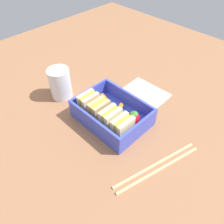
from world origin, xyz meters
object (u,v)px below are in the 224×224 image
object	(u,v)px
sandwich_center_left	(110,118)
drinking_glass	(60,83)
folded_napkin	(145,93)
sandwich_left	(123,127)
chopstick_pair	(157,166)
sandwich_center_right	(89,103)
carrot_stick_far_left	(118,110)
sandwich_center	(99,110)
carrot_stick_left	(105,100)
strawberry_far_left	(134,118)

from	to	relation	value
sandwich_center_left	drinking_glass	world-z (taller)	drinking_glass
drinking_glass	folded_napkin	xyz separation A→B (cm)	(-15.63, -17.04, -3.98)
sandwich_left	chopstick_pair	xyz separation A→B (cm)	(-10.26, 0.50, -3.30)
sandwich_center_right	carrot_stick_far_left	xyz separation A→B (cm)	(-5.47, -4.70, -1.85)
sandwich_center_left	sandwich_center_right	bearing A→B (deg)	0.00
carrot_stick_far_left	drinking_glass	xyz separation A→B (cm)	(16.10, 5.39, 2.38)
sandwich_center_left	sandwich_center	xyz separation A→B (cm)	(3.77, 0.00, 0.00)
carrot_stick_left	chopstick_pair	distance (cm)	21.44
carrot_stick_far_left	drinking_glass	size ratio (longest dim) A/B	0.50
carrot_stick_far_left	folded_napkin	xyz separation A→B (cm)	(0.46, -11.65, -1.60)
drinking_glass	folded_napkin	bearing A→B (deg)	-132.53
chopstick_pair	folded_napkin	world-z (taller)	chopstick_pair
sandwich_center_left	carrot_stick_left	bearing A→B (deg)	-35.94
sandwich_left	strawberry_far_left	xyz separation A→B (cm)	(0.74, -4.62, -0.86)
carrot_stick_far_left	carrot_stick_left	size ratio (longest dim) A/B	0.97
carrot_stick_left	drinking_glass	size ratio (longest dim) A/B	0.51
sandwich_center_left	carrot_stick_left	distance (cm)	8.43
sandwich_center	folded_napkin	xyz separation A→B (cm)	(-1.24, -16.35, -3.45)
sandwich_center	carrot_stick_far_left	xyz separation A→B (cm)	(-1.70, -4.70, -1.85)
sandwich_center_right	drinking_glass	distance (cm)	10.66
sandwich_center_left	sandwich_center	size ratio (longest dim) A/B	1.00
folded_napkin	sandwich_left	bearing A→B (deg)	111.07
sandwich_left	sandwich_center	xyz separation A→B (cm)	(7.54, 0.00, 0.00)
sandwich_center_left	carrot_stick_far_left	distance (cm)	5.46
sandwich_center_right	folded_napkin	distance (cm)	17.45
sandwich_center	carrot_stick_left	xyz separation A→B (cm)	(2.91, -4.84, -1.73)
chopstick_pair	carrot_stick_left	bearing A→B (deg)	-14.46
drinking_glass	sandwich_left	bearing A→B (deg)	-178.20
sandwich_center_left	carrot_stick_far_left	xyz separation A→B (cm)	(2.07, -4.70, -1.85)
sandwich_center_right	carrot_stick_left	distance (cm)	5.21
sandwich_center_left	folded_napkin	xyz separation A→B (cm)	(2.53, -16.35, -3.45)
sandwich_center	folded_napkin	distance (cm)	16.76
drinking_glass	chopstick_pair	bearing A→B (deg)	-179.66
sandwich_center	folded_napkin	bearing A→B (deg)	-94.34
folded_napkin	sandwich_center_left	bearing A→B (deg)	98.80
sandwich_left	sandwich_center_left	size ratio (longest dim) A/B	1.00
chopstick_pair	strawberry_far_left	bearing A→B (deg)	-24.97
folded_napkin	sandwich_center_right	bearing A→B (deg)	72.97
carrot_stick_far_left	folded_napkin	bearing A→B (deg)	-87.73
sandwich_center	carrot_stick_left	world-z (taller)	sandwich_center
sandwich_center	carrot_stick_left	distance (cm)	5.91
sandwich_left	carrot_stick_far_left	bearing A→B (deg)	-38.85
carrot_stick_left	chopstick_pair	xyz separation A→B (cm)	(-20.71, 5.34, -1.57)
sandwich_center_left	sandwich_center	world-z (taller)	same
strawberry_far_left	folded_napkin	world-z (taller)	strawberry_far_left
sandwich_center_right	chopstick_pair	bearing A→B (deg)	178.68
sandwich_left	carrot_stick_far_left	world-z (taller)	sandwich_left
sandwich_center	chopstick_pair	bearing A→B (deg)	178.40
sandwich_left	sandwich_center	size ratio (longest dim) A/B	1.00
sandwich_center_right	strawberry_far_left	bearing A→B (deg)	-156.39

